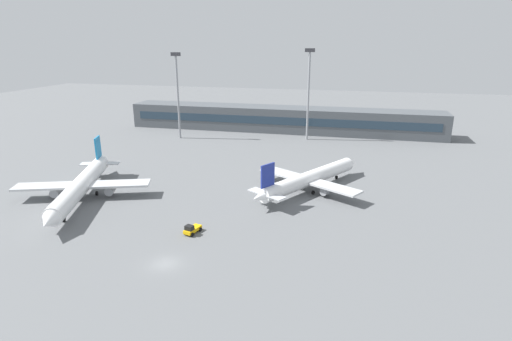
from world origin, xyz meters
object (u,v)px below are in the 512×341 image
baggage_tug_yellow (192,229)px  floodlight_tower_east (178,90)px  airplane_near (81,186)px  floodlight_tower_west (309,89)px  airplane_mid (311,178)px

baggage_tug_yellow → floodlight_tower_east: (-32.51, 69.19, 15.74)m
airplane_near → floodlight_tower_west: (39.95, 67.82, 14.13)m
airplane_mid → floodlight_tower_east: size_ratio=1.16×
airplane_near → airplane_mid: airplane_near is taller
baggage_tug_yellow → floodlight_tower_east: floodlight_tower_east is taller
airplane_near → floodlight_tower_east: bearing=93.3°
floodlight_tower_west → baggage_tug_yellow: bearing=-98.0°
airplane_mid → floodlight_tower_west: size_ratio=1.11×
airplane_mid → baggage_tug_yellow: bearing=-123.1°
floodlight_tower_west → floodlight_tower_east: size_ratio=1.04×
airplane_near → baggage_tug_yellow: bearing=-18.6°
airplane_near → floodlight_tower_west: size_ratio=1.30×
airplane_near → baggage_tug_yellow: airplane_near is taller
airplane_mid → floodlight_tower_east: bearing=140.2°
airplane_mid → floodlight_tower_west: bearing=97.9°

